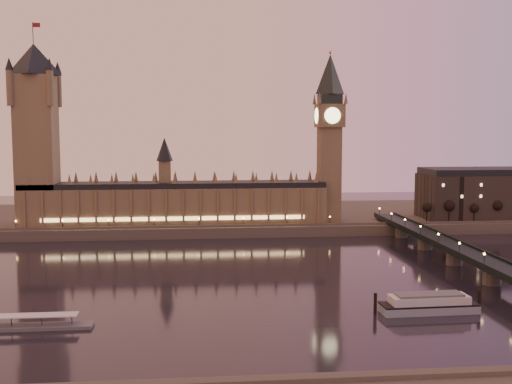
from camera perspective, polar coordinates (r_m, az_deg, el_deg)
The scene contains 12 objects.
ground at distance 274.46m, azimuth 0.66°, elevation -7.73°, with size 700.00×700.00×0.00m, color black.
far_embankment at distance 438.60m, azimuth 2.18°, elevation -2.22°, with size 560.00×130.00×6.00m, color #423D35.
palace_of_westminster at distance 388.67m, azimuth -7.21°, elevation -0.52°, with size 180.00×26.62×52.00m.
victoria_tower at distance 396.65m, azimuth -18.96°, elevation 5.72°, with size 31.68×31.68×118.00m.
big_ben at distance 395.13m, azimuth 6.55°, elevation 5.73°, with size 17.68×17.68×104.00m.
westminster_bridge at distance 297.42m, azimuth 18.59°, elevation -5.88°, with size 13.20×260.00×15.30m.
bare_tree_0 at distance 403.26m, azimuth 14.96°, elevation -1.47°, with size 5.62×5.62×11.43m.
bare_tree_1 at distance 408.60m, azimuth 16.87°, elevation -1.43°, with size 5.62×5.62×11.43m.
bare_tree_2 at distance 414.39m, azimuth 18.73°, elevation -1.39°, with size 5.62×5.62×11.43m.
bare_tree_3 at distance 420.60m, azimuth 20.53°, elevation -1.35°, with size 5.62×5.62×11.43m.
moored_barge at distance 233.76m, azimuth 15.11°, elevation -9.57°, with size 39.10×10.56×7.17m.
pontoon_pier at distance 221.40m, azimuth -19.52°, elevation -11.09°, with size 39.56×6.59×10.55m.
Camera 1 is at (-29.56, -265.20, 64.21)m, focal length 45.00 mm.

